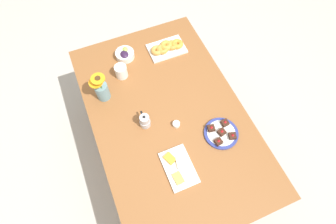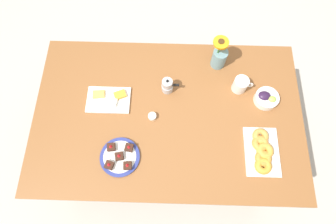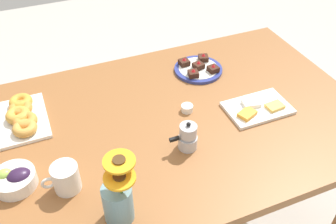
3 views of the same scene
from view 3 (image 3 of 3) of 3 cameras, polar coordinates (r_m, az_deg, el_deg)
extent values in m
cube|color=brown|center=(1.49, 0.00, -1.75)|extent=(1.60, 1.00, 0.04)
cube|color=brown|center=(2.30, 12.73, 2.58)|extent=(0.07, 0.07, 0.70)
cylinder|color=white|center=(1.25, -15.28, -9.65)|extent=(0.09, 0.09, 0.10)
cylinder|color=brown|center=(1.22, -15.62, -8.36)|extent=(0.08, 0.08, 0.00)
torus|color=white|center=(1.26, -17.78, -10.28)|extent=(0.05, 0.01, 0.05)
cylinder|color=white|center=(1.33, -22.32, -9.55)|extent=(0.14, 0.14, 0.05)
ellipsoid|color=#2D1938|center=(1.31, -21.76, -9.03)|extent=(0.08, 0.06, 0.04)
ellipsoid|color=#9EC14C|center=(1.33, -23.65, -8.71)|extent=(0.05, 0.04, 0.04)
cube|color=white|center=(1.57, 13.49, 0.61)|extent=(0.26, 0.17, 0.01)
cube|color=#EFB74C|center=(1.57, 15.96, 0.87)|extent=(0.07, 0.06, 0.01)
cube|color=white|center=(1.56, 12.57, 1.30)|extent=(0.08, 0.06, 0.02)
cube|color=orange|center=(1.51, 11.97, -0.27)|extent=(0.08, 0.07, 0.02)
cube|color=white|center=(1.58, -21.31, -1.11)|extent=(0.19, 0.28, 0.01)
torus|color=gold|center=(1.63, -21.52, 1.46)|extent=(0.13, 0.13, 0.04)
torus|color=orange|center=(1.59, -21.55, 0.52)|extent=(0.13, 0.13, 0.04)
torus|color=gold|center=(1.56, -21.87, -0.46)|extent=(0.12, 0.12, 0.04)
torus|color=orange|center=(1.53, -20.93, -1.26)|extent=(0.10, 0.10, 0.04)
torus|color=gold|center=(1.50, -20.98, -2.32)|extent=(0.11, 0.11, 0.04)
cylinder|color=white|center=(1.51, 2.93, 0.58)|extent=(0.05, 0.05, 0.03)
cylinder|color=#C68923|center=(1.51, 2.94, 0.87)|extent=(0.04, 0.04, 0.01)
cylinder|color=navy|center=(1.75, 4.63, 6.48)|extent=(0.22, 0.22, 0.01)
cylinder|color=white|center=(1.75, 4.63, 6.54)|extent=(0.18, 0.18, 0.01)
cube|color=#381E14|center=(1.72, 6.89, 6.53)|extent=(0.05, 0.05, 0.02)
cone|color=red|center=(1.71, 6.94, 7.06)|extent=(0.02, 0.02, 0.01)
cube|color=#381E14|center=(1.68, 3.87, 5.84)|extent=(0.05, 0.05, 0.02)
cone|color=red|center=(1.67, 3.90, 6.37)|extent=(0.02, 0.02, 0.01)
cube|color=#381E14|center=(1.80, 5.40, 8.19)|extent=(0.05, 0.05, 0.02)
cone|color=red|center=(1.79, 5.44, 8.71)|extent=(0.02, 0.02, 0.01)
cube|color=#381E14|center=(1.76, 2.47, 7.56)|extent=(0.05, 0.05, 0.02)
cone|color=red|center=(1.75, 2.49, 8.08)|extent=(0.02, 0.02, 0.01)
cube|color=#381E14|center=(1.74, 4.66, 7.05)|extent=(0.05, 0.05, 0.02)
cone|color=red|center=(1.73, 4.70, 7.58)|extent=(0.02, 0.02, 0.01)
cylinder|color=#6B939E|center=(1.14, -7.62, -13.63)|extent=(0.09, 0.09, 0.13)
cylinder|color=#3D702D|center=(1.05, -7.21, -9.45)|extent=(0.01, 0.01, 0.10)
cylinder|color=orange|center=(1.01, -7.46, -7.48)|extent=(0.09, 0.09, 0.01)
cylinder|color=#472D14|center=(1.01, -7.49, -7.25)|extent=(0.04, 0.04, 0.01)
cylinder|color=#3D702D|center=(1.06, -7.24, -11.08)|extent=(0.01, 0.01, 0.06)
cylinder|color=orange|center=(1.03, -7.39, -9.90)|extent=(0.09, 0.09, 0.01)
cylinder|color=#472D14|center=(1.02, -7.42, -9.69)|extent=(0.04, 0.04, 0.01)
cylinder|color=#B7B7BC|center=(1.36, 3.02, -4.59)|extent=(0.07, 0.07, 0.05)
cylinder|color=#B7B7BC|center=(1.34, 3.06, -3.71)|extent=(0.05, 0.05, 0.01)
cylinder|color=#B7B7BC|center=(1.32, 3.10, -2.88)|extent=(0.06, 0.06, 0.04)
sphere|color=black|center=(1.30, 3.15, -1.90)|extent=(0.02, 0.02, 0.02)
cube|color=black|center=(1.31, 0.97, -4.14)|extent=(0.04, 0.01, 0.01)
camera|label=1|loc=(1.49, 60.40, 51.21)|focal=28.00mm
camera|label=2|loc=(1.68, -13.61, 56.41)|focal=28.00mm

